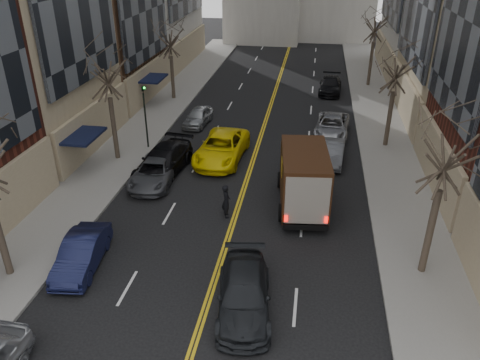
# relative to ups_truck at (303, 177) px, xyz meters

# --- Properties ---
(sidewalk_left) EXTENTS (4.00, 66.00, 0.15)m
(sidewalk_left) POSITION_rel_ups_truck_xyz_m (-12.38, 10.99, -1.62)
(sidewalk_left) COLOR slate
(sidewalk_left) RESTS_ON ground
(sidewalk_right) EXTENTS (4.00, 66.00, 0.15)m
(sidewalk_right) POSITION_rel_ups_truck_xyz_m (5.62, 10.99, -1.62)
(sidewalk_right) COLOR slate
(sidewalk_right) RESTS_ON ground
(tree_lf_mid) EXTENTS (3.20, 3.20, 8.91)m
(tree_lf_mid) POSITION_rel_ups_truck_xyz_m (-12.18, 3.99, 4.90)
(tree_lf_mid) COLOR #382D23
(tree_lf_mid) RESTS_ON sidewalk_left
(tree_lf_far) EXTENTS (3.20, 3.20, 8.12)m
(tree_lf_far) POSITION_rel_ups_truck_xyz_m (-12.18, 16.99, 4.33)
(tree_lf_far) COLOR #382D23
(tree_lf_far) RESTS_ON sidewalk_left
(tree_rt_near) EXTENTS (3.20, 3.20, 8.71)m
(tree_rt_near) POSITION_rel_ups_truck_xyz_m (5.42, -5.01, 4.75)
(tree_rt_near) COLOR #382D23
(tree_rt_near) RESTS_ON sidewalk_right
(tree_rt_mid) EXTENTS (3.20, 3.20, 8.32)m
(tree_rt_mid) POSITION_rel_ups_truck_xyz_m (5.42, 8.99, 4.47)
(tree_rt_mid) COLOR #382D23
(tree_rt_mid) RESTS_ON sidewalk_right
(tree_rt_far) EXTENTS (3.20, 3.20, 9.11)m
(tree_rt_far) POSITION_rel_ups_truck_xyz_m (5.42, 23.99, 5.04)
(tree_rt_far) COLOR #382D23
(tree_rt_far) RESTS_ON sidewalk_right
(traffic_signal) EXTENTS (0.29, 0.26, 4.70)m
(traffic_signal) POSITION_rel_ups_truck_xyz_m (-10.77, 5.99, 1.12)
(traffic_signal) COLOR black
(traffic_signal) RESTS_ON sidewalk_left
(ups_truck) EXTENTS (3.00, 6.36, 3.37)m
(ups_truck) POSITION_rel_ups_truck_xyz_m (0.00, 0.00, 0.00)
(ups_truck) COLOR black
(ups_truck) RESTS_ON ground
(observer_sedan) EXTENTS (2.70, 5.26, 1.46)m
(observer_sedan) POSITION_rel_ups_truck_xyz_m (-1.88, -8.42, -0.97)
(observer_sedan) COLOR black
(observer_sedan) RESTS_ON ground
(taxi) EXTENTS (3.13, 6.15, 1.66)m
(taxi) POSITION_rel_ups_truck_xyz_m (-5.44, 5.11, -0.87)
(taxi) COLOR yellow
(taxi) RESTS_ON ground
(pedestrian) EXTENTS (0.65, 0.79, 1.85)m
(pedestrian) POSITION_rel_ups_truck_xyz_m (-3.83, -1.80, -0.78)
(pedestrian) COLOR black
(pedestrian) RESTS_ON ground
(parked_lf_b) EXTENTS (1.97, 4.42, 1.41)m
(parked_lf_b) POSITION_rel_ups_truck_xyz_m (-9.32, -6.93, -0.99)
(parked_lf_b) COLOR #101434
(parked_lf_b) RESTS_ON ground
(parked_lf_c) EXTENTS (2.41, 5.01, 1.37)m
(parked_lf_c) POSITION_rel_ups_truck_xyz_m (-8.71, 1.33, -1.01)
(parked_lf_c) COLOR #43454A
(parked_lf_c) RESTS_ON ground
(parked_lf_d) EXTENTS (2.94, 5.83, 1.62)m
(parked_lf_d) POSITION_rel_ups_truck_xyz_m (-8.58, 2.59, -0.89)
(parked_lf_d) COLOR black
(parked_lf_d) RESTS_ON ground
(parked_lf_e) EXTENTS (1.92, 3.98, 1.31)m
(parked_lf_e) POSITION_rel_ups_truck_xyz_m (-8.48, 11.12, -1.04)
(parked_lf_e) COLOR #9EA2A5
(parked_lf_e) RESTS_ON ground
(parked_rt_a) EXTENTS (1.72, 4.06, 1.30)m
(parked_rt_a) POSITION_rel_ups_truck_xyz_m (1.72, 5.85, -1.05)
(parked_rt_a) COLOR #4F5257
(parked_rt_a) RESTS_ON ground
(parked_rt_b) EXTENTS (2.80, 5.33, 1.43)m
(parked_rt_b) POSITION_rel_ups_truck_xyz_m (1.72, 10.57, -0.98)
(parked_rt_b) COLOR #9E9FA5
(parked_rt_b) RESTS_ON ground
(parked_rt_c) EXTENTS (2.27, 5.01, 1.42)m
(parked_rt_c) POSITION_rel_ups_truck_xyz_m (1.72, 21.28, -0.99)
(parked_rt_c) COLOR black
(parked_rt_c) RESTS_ON ground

